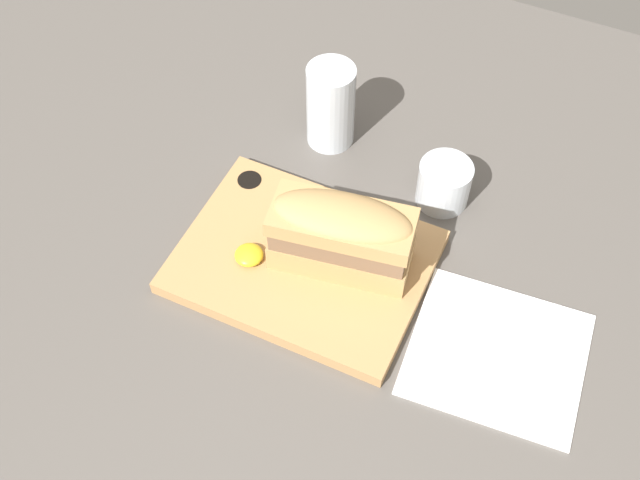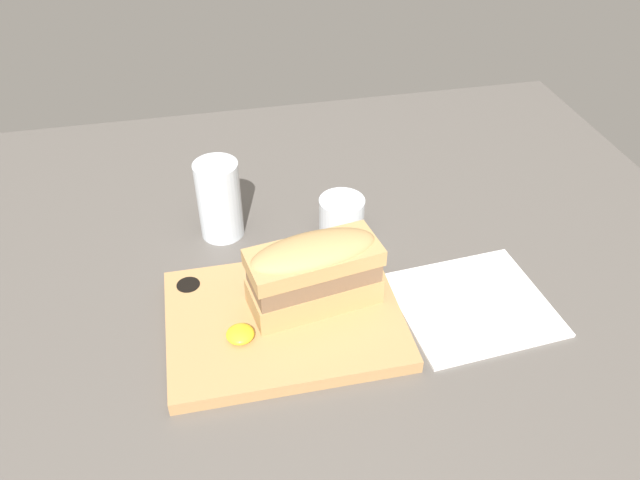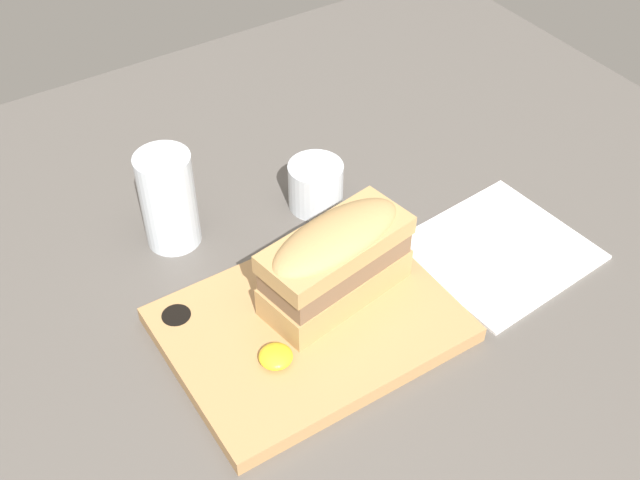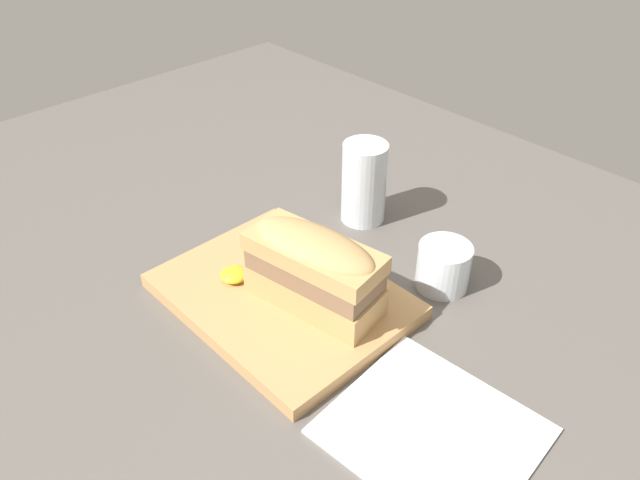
% 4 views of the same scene
% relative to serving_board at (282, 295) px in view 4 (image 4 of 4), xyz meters
% --- Properties ---
extents(dining_table, '(1.47, 1.28, 0.02)m').
position_rel_serving_board_xyz_m(dining_table, '(-0.05, -0.02, -0.02)').
color(dining_table, '#56514C').
rests_on(dining_table, ground).
extents(serving_board, '(0.30, 0.23, 0.02)m').
position_rel_serving_board_xyz_m(serving_board, '(0.00, 0.00, 0.00)').
color(serving_board, tan).
rests_on(serving_board, dining_table).
extents(sandwich, '(0.18, 0.10, 0.10)m').
position_rel_serving_board_xyz_m(sandwich, '(0.04, 0.01, 0.06)').
color(sandwich, tan).
rests_on(sandwich, serving_board).
extents(mustard_dollop, '(0.04, 0.04, 0.01)m').
position_rel_serving_board_xyz_m(mustard_dollop, '(-0.06, -0.03, 0.02)').
color(mustard_dollop, gold).
rests_on(mustard_dollop, serving_board).
extents(water_glass, '(0.07, 0.07, 0.12)m').
position_rel_serving_board_xyz_m(water_glass, '(-0.06, 0.21, 0.04)').
color(water_glass, silver).
rests_on(water_glass, dining_table).
extents(wine_glass, '(0.07, 0.07, 0.06)m').
position_rel_serving_board_xyz_m(wine_glass, '(0.12, 0.17, 0.02)').
color(wine_glass, silver).
rests_on(wine_glass, dining_table).
extents(napkin, '(0.21, 0.20, 0.00)m').
position_rel_serving_board_xyz_m(napkin, '(0.26, -0.02, -0.01)').
color(napkin, white).
rests_on(napkin, dining_table).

